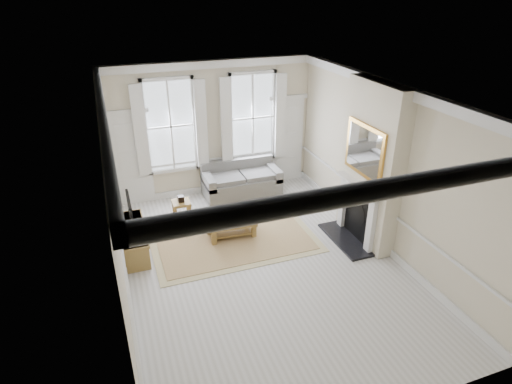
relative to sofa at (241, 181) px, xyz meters
name	(u,v)px	position (x,y,z in m)	size (l,w,h in m)	color
floor	(262,264)	(-0.57, -3.11, -0.37)	(7.20, 7.20, 0.00)	#B7B5AD
ceiling	(264,94)	(-0.57, -3.11, 3.03)	(7.20, 7.20, 0.00)	white
back_wall	(213,129)	(-0.57, 0.49, 1.33)	(5.20, 5.20, 0.00)	beige
left_wall	(114,211)	(-3.17, -3.11, 1.33)	(7.20, 7.20, 0.00)	beige
right_wall	(384,168)	(2.03, -3.11, 1.33)	(7.20, 7.20, 0.00)	beige
window_left	(171,126)	(-1.62, 0.44, 1.53)	(1.26, 0.20, 2.20)	#B2BCC6
window_right	(252,118)	(0.48, 0.44, 1.53)	(1.26, 0.20, 2.20)	#B2BCC6
door_left	(132,160)	(-2.62, 0.45, 0.78)	(0.90, 0.08, 2.30)	silver
door_right	(287,141)	(1.48, 0.45, 0.78)	(0.90, 0.08, 2.30)	silver
painting	(112,184)	(-3.13, -2.81, 1.68)	(0.05, 1.66, 1.06)	#C56B21
chimney_breast	(371,166)	(1.85, -2.91, 1.33)	(0.35, 1.70, 3.38)	beige
hearth	(345,239)	(1.43, -2.91, -0.34)	(0.55, 1.50, 0.05)	black
fireplace	(357,209)	(1.63, -2.91, 0.36)	(0.21, 1.45, 1.33)	silver
mirror	(364,151)	(1.64, -2.91, 1.68)	(0.06, 1.26, 1.06)	gold
sofa	(241,181)	(0.00, 0.00, 0.00)	(1.96, 0.95, 0.88)	slate
side_table	(181,206)	(-1.72, -0.85, 0.02)	(0.42, 0.42, 0.50)	brown
rug	(231,235)	(-0.84, -1.87, -0.36)	(3.50, 2.60, 0.02)	#A08753
coffee_table	(231,223)	(-0.84, -1.87, -0.05)	(1.10, 0.70, 0.40)	brown
ceramic_pot_a	(219,218)	(-1.09, -1.82, 0.09)	(0.13, 0.13, 0.13)	black
ceramic_pot_b	(240,217)	(-0.64, -1.92, 0.08)	(0.15, 0.15, 0.11)	black
bowl	(232,216)	(-0.79, -1.77, 0.06)	(0.29, 0.29, 0.07)	black
tv_stand	(133,240)	(-2.91, -1.77, -0.09)	(0.49, 1.54, 0.55)	brown
tv	(130,211)	(-2.89, -1.77, 0.58)	(0.08, 0.90, 0.68)	black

